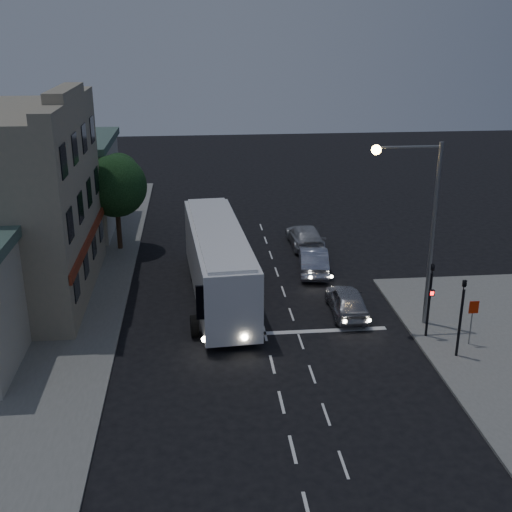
{
  "coord_description": "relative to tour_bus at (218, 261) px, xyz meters",
  "views": [
    {
      "loc": [
        -3.12,
        -25.7,
        14.23
      ],
      "look_at": [
        0.05,
        6.93,
        2.2
      ],
      "focal_mm": 45.0,
      "sensor_mm": 36.0,
      "label": 1
    }
  ],
  "objects": [
    {
      "name": "car_suv",
      "position": [
        6.48,
        -2.76,
        -1.4
      ],
      "size": [
        1.85,
        4.34,
        1.46
      ],
      "primitive_type": "imported",
      "rotation": [
        0.0,
        0.0,
        3.11
      ],
      "color": "#A0A1A8",
      "rests_on": "ground"
    },
    {
      "name": "streetlight",
      "position": [
        9.38,
        -4.36,
        3.6
      ],
      "size": [
        3.32,
        0.44,
        9.0
      ],
      "color": "slate",
      "rests_on": "sidewalk_near"
    },
    {
      "name": "tour_bus",
      "position": [
        0.0,
        0.0,
        0.0
      ],
      "size": [
        3.58,
        13.01,
        3.95
      ],
      "rotation": [
        0.0,
        0.0,
        0.07
      ],
      "color": "white",
      "rests_on": "ground"
    },
    {
      "name": "ground",
      "position": [
        2.04,
        -6.56,
        -2.13
      ],
      "size": [
        120.0,
        120.0,
        0.0
      ],
      "primitive_type": "plane",
      "color": "black"
    },
    {
      "name": "regulatory_sign",
      "position": [
        11.34,
        -6.8,
        -0.54
      ],
      "size": [
        0.45,
        0.12,
        2.2
      ],
      "color": "slate",
      "rests_on": "sidewalk_near"
    },
    {
      "name": "car_sedan_a",
      "position": [
        5.82,
        3.22,
        -1.37
      ],
      "size": [
        2.2,
        4.82,
        1.53
      ],
      "primitive_type": "imported",
      "rotation": [
        0.0,
        0.0,
        3.02
      ],
      "color": "#979CAE",
      "rests_on": "ground"
    },
    {
      "name": "car_sedan_b",
      "position": [
        6.11,
        7.87,
        -1.4
      ],
      "size": [
        2.11,
        5.06,
        1.46
      ],
      "primitive_type": "imported",
      "rotation": [
        0.0,
        0.0,
        3.16
      ],
      "color": "silver",
      "rests_on": "ground"
    },
    {
      "name": "traffic_signal_main",
      "position": [
        9.64,
        -5.78,
        0.29
      ],
      "size": [
        0.25,
        0.35,
        4.1
      ],
      "color": "black",
      "rests_on": "sidewalk_near"
    },
    {
      "name": "sidewalk_far",
      "position": [
        -10.96,
        1.44,
        -2.07
      ],
      "size": [
        12.0,
        50.0,
        0.12
      ],
      "primitive_type": "cube",
      "color": "slate",
      "rests_on": "ground"
    },
    {
      "name": "low_building_north",
      "position": [
        -11.46,
        13.44,
        1.26
      ],
      "size": [
        9.4,
        9.4,
        6.5
      ],
      "color": "#B4AE99",
      "rests_on": "sidewalk_far"
    },
    {
      "name": "road_markings",
      "position": [
        3.32,
        -3.26,
        -2.13
      ],
      "size": [
        8.0,
        30.55,
        0.01
      ],
      "color": "silver",
      "rests_on": "ground"
    },
    {
      "name": "street_tree",
      "position": [
        -6.17,
        8.46,
        2.36
      ],
      "size": [
        4.0,
        4.0,
        6.2
      ],
      "color": "black",
      "rests_on": "sidewalk_far"
    },
    {
      "name": "traffic_signal_side",
      "position": [
        10.34,
        -7.76,
        0.29
      ],
      "size": [
        0.18,
        0.15,
        4.1
      ],
      "color": "black",
      "rests_on": "sidewalk_near"
    }
  ]
}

